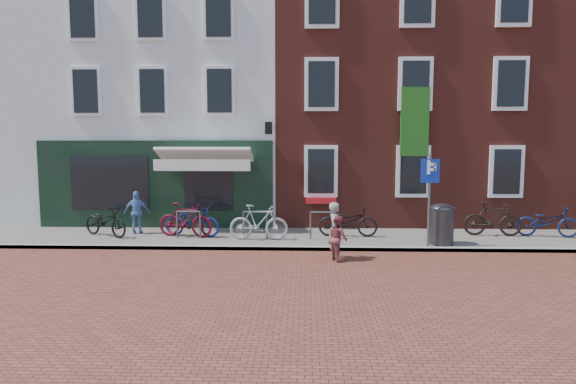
{
  "coord_description": "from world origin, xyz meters",
  "views": [
    {
      "loc": [
        0.0,
        -13.81,
        3.15
      ],
      "look_at": [
        -0.51,
        0.83,
        1.54
      ],
      "focal_mm": 31.92,
      "sensor_mm": 36.0,
      "label": 1
    }
  ],
  "objects_px": {
    "bicycle_5": "(493,219)",
    "bicycle_6": "(547,221)",
    "litter_bin": "(442,222)",
    "parking_sign": "(430,186)",
    "cafe_person": "(137,212)",
    "bicycle_4": "(348,221)",
    "bicycle_3": "(259,222)",
    "bicycle_2": "(192,221)",
    "bicycle_0": "(106,221)",
    "bicycle_1": "(185,220)",
    "boy": "(338,238)",
    "woman": "(335,230)"
  },
  "relations": [
    {
      "from": "boy",
      "to": "bicycle_3",
      "type": "height_order",
      "value": "boy"
    },
    {
      "from": "bicycle_3",
      "to": "woman",
      "type": "bearing_deg",
      "value": -128.95
    },
    {
      "from": "cafe_person",
      "to": "bicycle_6",
      "type": "relative_size",
      "value": 0.75
    },
    {
      "from": "parking_sign",
      "to": "bicycle_6",
      "type": "xyz_separation_m",
      "value": [
        3.93,
        1.51,
        -1.23
      ]
    },
    {
      "from": "cafe_person",
      "to": "bicycle_4",
      "type": "bearing_deg",
      "value": 168.23
    },
    {
      "from": "bicycle_3",
      "to": "bicycle_6",
      "type": "relative_size",
      "value": 0.97
    },
    {
      "from": "cafe_person",
      "to": "bicycle_2",
      "type": "height_order",
      "value": "cafe_person"
    },
    {
      "from": "bicycle_1",
      "to": "bicycle_3",
      "type": "xyz_separation_m",
      "value": [
        2.27,
        -0.36,
        0.0
      ]
    },
    {
      "from": "litter_bin",
      "to": "boy",
      "type": "height_order",
      "value": "litter_bin"
    },
    {
      "from": "parking_sign",
      "to": "bicycle_4",
      "type": "bearing_deg",
      "value": 147.14
    },
    {
      "from": "bicycle_3",
      "to": "bicycle_1",
      "type": "bearing_deg",
      "value": 82.54
    },
    {
      "from": "boy",
      "to": "bicycle_3",
      "type": "bearing_deg",
      "value": 22.89
    },
    {
      "from": "bicycle_5",
      "to": "bicycle_6",
      "type": "xyz_separation_m",
      "value": [
        1.61,
        -0.08,
        -0.05
      ]
    },
    {
      "from": "woman",
      "to": "bicycle_1",
      "type": "distance_m",
      "value": 4.92
    },
    {
      "from": "parking_sign",
      "to": "bicycle_3",
      "type": "distance_m",
      "value": 4.97
    },
    {
      "from": "bicycle_2",
      "to": "parking_sign",
      "type": "bearing_deg",
      "value": -87.23
    },
    {
      "from": "woman",
      "to": "bicycle_1",
      "type": "height_order",
      "value": "woman"
    },
    {
      "from": "woman",
      "to": "bicycle_0",
      "type": "distance_m",
      "value": 7.2
    },
    {
      "from": "cafe_person",
      "to": "bicycle_3",
      "type": "distance_m",
      "value": 3.99
    },
    {
      "from": "bicycle_3",
      "to": "bicycle_4",
      "type": "distance_m",
      "value": 2.73
    },
    {
      "from": "parking_sign",
      "to": "bicycle_1",
      "type": "height_order",
      "value": "parking_sign"
    },
    {
      "from": "parking_sign",
      "to": "bicycle_3",
      "type": "height_order",
      "value": "parking_sign"
    },
    {
      "from": "bicycle_3",
      "to": "bicycle_0",
      "type": "bearing_deg",
      "value": 87.16
    },
    {
      "from": "litter_bin",
      "to": "bicycle_2",
      "type": "bearing_deg",
      "value": 172.88
    },
    {
      "from": "woman",
      "to": "bicycle_0",
      "type": "xyz_separation_m",
      "value": [
        -6.86,
        2.19,
        -0.16
      ]
    },
    {
      "from": "bicycle_6",
      "to": "bicycle_4",
      "type": "bearing_deg",
      "value": 102.42
    },
    {
      "from": "bicycle_0",
      "to": "bicycle_2",
      "type": "height_order",
      "value": "same"
    },
    {
      "from": "woman",
      "to": "parking_sign",
      "type": "bearing_deg",
      "value": -68.68
    },
    {
      "from": "cafe_person",
      "to": "bicycle_3",
      "type": "height_order",
      "value": "cafe_person"
    },
    {
      "from": "bicycle_2",
      "to": "woman",
      "type": "bearing_deg",
      "value": -105.56
    },
    {
      "from": "bicycle_1",
      "to": "bicycle_5",
      "type": "distance_m",
      "value": 9.38
    },
    {
      "from": "parking_sign",
      "to": "bicycle_1",
      "type": "relative_size",
      "value": 1.47
    },
    {
      "from": "bicycle_0",
      "to": "bicycle_3",
      "type": "xyz_separation_m",
      "value": [
        4.72,
        -0.36,
        0.05
      ]
    },
    {
      "from": "cafe_person",
      "to": "bicycle_5",
      "type": "height_order",
      "value": "cafe_person"
    },
    {
      "from": "bicycle_0",
      "to": "bicycle_6",
      "type": "height_order",
      "value": "same"
    },
    {
      "from": "boy",
      "to": "bicycle_1",
      "type": "height_order",
      "value": "boy"
    },
    {
      "from": "parking_sign",
      "to": "cafe_person",
      "type": "xyz_separation_m",
      "value": [
        -8.67,
        1.6,
        -1.02
      ]
    },
    {
      "from": "boy",
      "to": "cafe_person",
      "type": "distance_m",
      "value": 6.74
    },
    {
      "from": "litter_bin",
      "to": "parking_sign",
      "type": "distance_m",
      "value": 1.2
    },
    {
      "from": "litter_bin",
      "to": "parking_sign",
      "type": "xyz_separation_m",
      "value": [
        -0.45,
        -0.33,
        1.06
      ]
    },
    {
      "from": "bicycle_0",
      "to": "bicycle_3",
      "type": "distance_m",
      "value": 4.73
    },
    {
      "from": "litter_bin",
      "to": "parking_sign",
      "type": "height_order",
      "value": "parking_sign"
    },
    {
      "from": "cafe_person",
      "to": "bicycle_0",
      "type": "relative_size",
      "value": 0.75
    },
    {
      "from": "bicycle_6",
      "to": "woman",
      "type": "bearing_deg",
      "value": 122.37
    },
    {
      "from": "cafe_person",
      "to": "bicycle_1",
      "type": "xyz_separation_m",
      "value": [
        1.63,
        -0.47,
        -0.15
      ]
    },
    {
      "from": "parking_sign",
      "to": "bicycle_1",
      "type": "bearing_deg",
      "value": 170.93
    },
    {
      "from": "bicycle_1",
      "to": "bicycle_5",
      "type": "height_order",
      "value": "same"
    },
    {
      "from": "litter_bin",
      "to": "bicycle_6",
      "type": "bearing_deg",
      "value": 18.75
    },
    {
      "from": "parking_sign",
      "to": "bicycle_2",
      "type": "xyz_separation_m",
      "value": [
        -6.85,
        1.24,
        -1.23
      ]
    },
    {
      "from": "boy",
      "to": "bicycle_6",
      "type": "height_order",
      "value": "boy"
    }
  ]
}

